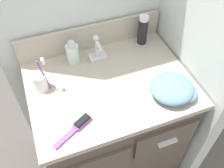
{
  "coord_description": "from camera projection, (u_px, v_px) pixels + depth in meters",
  "views": [
    {
      "loc": [
        -0.27,
        -0.74,
        1.66
      ],
      "look_at": [
        0.0,
        -0.03,
        0.8
      ],
      "focal_mm": 40.0,
      "sensor_mm": 36.0,
      "label": 1
    }
  ],
  "objects": [
    {
      "name": "vanity",
      "position": [
        110.0,
        126.0,
        1.45
      ],
      "size": [
        0.76,
        0.59,
        0.78
      ],
      "color": "brown",
      "rests_on": "ground_plane"
    },
    {
      "name": "hairbrush",
      "position": [
        78.0,
        126.0,
        1.0
      ],
      "size": [
        0.18,
        0.11,
        0.03
      ],
      "rotation": [
        0.0,
        0.0,
        0.49
      ],
      "color": "purple",
      "rests_on": "vanity"
    },
    {
      "name": "ground_plane",
      "position": [
        111.0,
        156.0,
        1.76
      ],
      "size": [
        6.0,
        6.0,
        0.0
      ],
      "primitive_type": "plane",
      "color": "#4C4742"
    },
    {
      "name": "soap_dispenser",
      "position": [
        73.0,
        53.0,
        1.23
      ],
      "size": [
        0.06,
        0.07,
        0.13
      ],
      "color": "silver",
      "rests_on": "vanity"
    },
    {
      "name": "toothbrush_cup",
      "position": [
        40.0,
        81.0,
        1.12
      ],
      "size": [
        0.08,
        0.07,
        0.19
      ],
      "color": "white",
      "rests_on": "vanity"
    },
    {
      "name": "wall_right",
      "position": [
        207.0,
        4.0,
        1.04
      ],
      "size": [
        0.08,
        0.65,
        2.2
      ],
      "primitive_type": "cube",
      "color": "silver",
      "rests_on": "ground_plane"
    },
    {
      "name": "sink_faucet",
      "position": [
        98.0,
        51.0,
        1.25
      ],
      "size": [
        0.09,
        0.09,
        0.14
      ],
      "color": "silver",
      "rests_on": "vanity"
    },
    {
      "name": "backsplash",
      "position": [
        91.0,
        36.0,
        1.3
      ],
      "size": [
        0.76,
        0.02,
        0.14
      ],
      "color": "#B2A899",
      "rests_on": "vanity"
    },
    {
      "name": "hand_towel",
      "position": [
        175.0,
        89.0,
        1.1
      ],
      "size": [
        0.2,
        0.19,
        0.08
      ],
      "color": "#6B8EA8",
      "rests_on": "vanity"
    },
    {
      "name": "shaving_cream_can",
      "position": [
        143.0,
        30.0,
        1.31
      ],
      "size": [
        0.05,
        0.05,
        0.17
      ],
      "color": "black",
      "rests_on": "vanity"
    }
  ]
}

